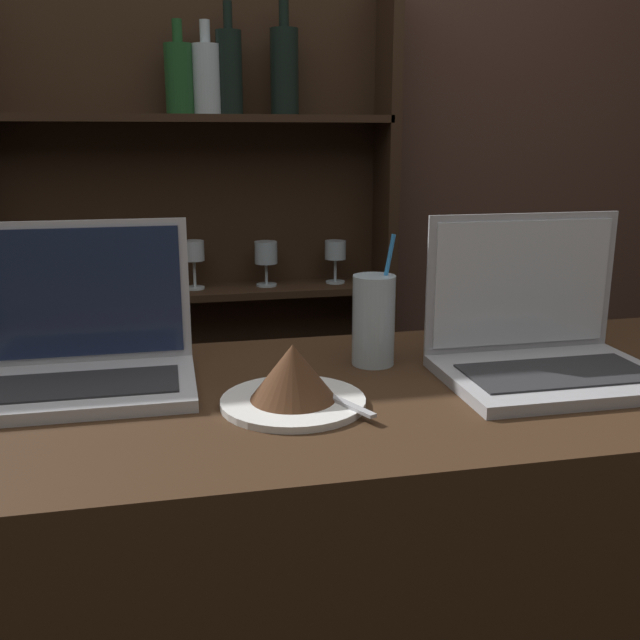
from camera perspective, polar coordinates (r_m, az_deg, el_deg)
back_wall at (r=2.11m, az=-7.94°, el=11.40°), size 7.00×0.06×2.70m
back_shelf at (r=2.08m, az=-9.76°, el=1.55°), size 1.13×0.18×1.88m
laptop_near at (r=1.11m, az=-18.54°, el=-2.34°), size 0.33×0.21×0.24m
laptop_far at (r=1.16m, az=17.29°, el=-1.64°), size 0.33×0.24×0.24m
cake_plate at (r=0.99m, az=-2.28°, el=-4.82°), size 0.20×0.20×0.09m
water_glass at (r=1.16m, az=4.31°, el=-0.00°), size 0.07×0.07×0.21m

